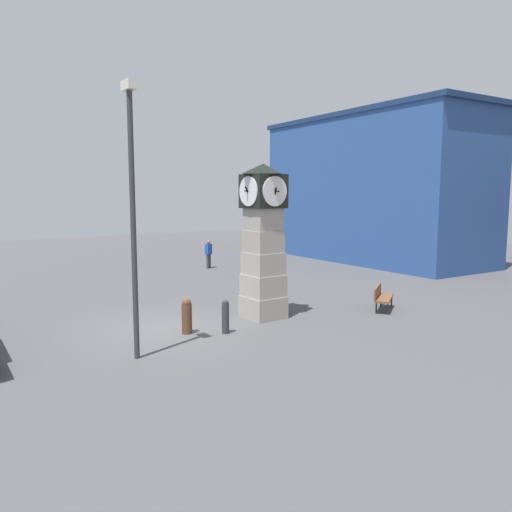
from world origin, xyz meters
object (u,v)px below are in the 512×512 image
at_px(bench, 382,296).
at_px(pedestrian_near_bench, 209,252).
at_px(clock_tower, 263,241).
at_px(bollard_near_tower, 225,316).
at_px(bollard_mid_row, 187,316).
at_px(street_lamp_near_road, 133,204).

relative_size(bench, pedestrian_near_bench, 1.00).
bearing_deg(clock_tower, bench, 67.84).
height_order(clock_tower, bollard_near_tower, clock_tower).
relative_size(bollard_mid_row, pedestrian_near_bench, 0.67).
height_order(bollard_near_tower, pedestrian_near_bench, pedestrian_near_bench).
relative_size(clock_tower, bollard_mid_row, 4.80).
relative_size(bollard_near_tower, pedestrian_near_bench, 0.65).
bearing_deg(bollard_near_tower, pedestrian_near_bench, 150.96).
distance_m(bollard_near_tower, pedestrian_near_bench, 13.79).
bearing_deg(bollard_near_tower, bench, 82.57).
relative_size(bollard_near_tower, bollard_mid_row, 0.96).
relative_size(bollard_mid_row, bench, 0.67).
relative_size(bollard_near_tower, street_lamp_near_road, 0.15).
xyz_separation_m(bollard_near_tower, street_lamp_near_road, (0.60, -3.14, 3.48)).
bearing_deg(bollard_mid_row, bench, 78.26).
xyz_separation_m(clock_tower, bench, (1.71, 4.21, -2.13)).
bearing_deg(bench, bollard_mid_row, -101.74).
bearing_deg(street_lamp_near_road, bench, 88.62).
relative_size(clock_tower, bollard_near_tower, 4.98).
distance_m(bollard_near_tower, bollard_mid_row, 1.18).
distance_m(clock_tower, bench, 5.02).
xyz_separation_m(bollard_near_tower, bollard_mid_row, (-0.69, -0.96, 0.02)).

